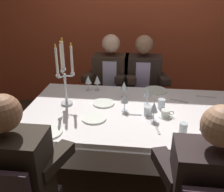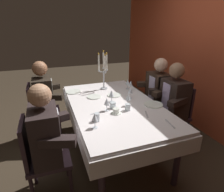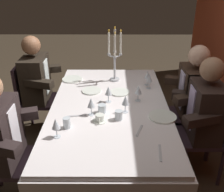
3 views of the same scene
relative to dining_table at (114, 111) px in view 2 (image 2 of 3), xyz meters
name	(u,v)px [view 2 (image 2 of 3)]	position (x,y,z in m)	size (l,w,h in m)	color
ground_plane	(114,149)	(0.00, 0.00, -0.62)	(12.00, 12.00, 0.00)	#392E21
back_wall	(218,51)	(0.00, 1.66, 0.73)	(6.00, 0.12, 2.70)	#BC4A2C
dining_table	(114,111)	(0.00, 0.00, 0.00)	(1.94, 1.14, 0.74)	white
candelabra	(104,72)	(-0.61, 0.05, 0.40)	(0.15, 0.17, 0.62)	silver
dinner_plate_0	(114,95)	(-0.27, 0.10, 0.13)	(0.20, 0.20, 0.01)	white
dinner_plate_1	(94,97)	(-0.31, -0.19, 0.13)	(0.21, 0.21, 0.01)	white
dinner_plate_2	(153,104)	(0.22, 0.46, 0.13)	(0.24, 0.24, 0.01)	white
dinner_plate_3	(73,92)	(-0.62, -0.44, 0.13)	(0.23, 0.23, 0.01)	white
wine_glass_0	(128,82)	(-0.48, 0.41, 0.23)	(0.07, 0.07, 0.16)	silver
wine_glass_1	(95,118)	(0.52, -0.40, 0.23)	(0.07, 0.07, 0.16)	silver
wine_glass_2	(111,94)	(-0.07, -0.01, 0.23)	(0.07, 0.07, 0.16)	silver
wine_glass_3	(128,97)	(0.13, 0.14, 0.24)	(0.07, 0.07, 0.16)	silver
wine_glass_4	(131,84)	(-0.38, 0.42, 0.24)	(0.07, 0.07, 0.16)	silver
wine_glass_5	(130,91)	(-0.09, 0.28, 0.23)	(0.07, 0.07, 0.16)	silver
wine_glass_6	(107,102)	(0.18, -0.16, 0.24)	(0.07, 0.07, 0.16)	silver
water_tumbler_0	(113,105)	(0.14, -0.07, 0.16)	(0.07, 0.07, 0.08)	silver
water_tumbler_1	(128,107)	(0.26, 0.08, 0.16)	(0.07, 0.07, 0.08)	silver
water_tumbler_2	(97,117)	(0.39, -0.34, 0.16)	(0.06, 0.06, 0.09)	silver
coffee_cup_0	(116,111)	(0.28, -0.08, 0.15)	(0.13, 0.12, 0.06)	white
spoon_0	(108,104)	(0.00, -0.09, 0.12)	(0.17, 0.02, 0.01)	#B7B7BC
spoon_1	(97,113)	(0.20, -0.29, 0.12)	(0.17, 0.02, 0.01)	#B7B7BC
knife_2	(170,124)	(0.72, 0.37, 0.12)	(0.19, 0.02, 0.01)	#B7B7BC
fork_3	(147,114)	(0.44, 0.24, 0.12)	(0.17, 0.02, 0.01)	#B7B7BC
seated_diner_0	(43,95)	(-0.67, -0.89, 0.11)	(0.63, 0.48, 1.24)	#33232C
seated_diner_1	(159,89)	(-0.30, 0.89, 0.11)	(0.63, 0.48, 1.24)	#33232C
seated_diner_2	(174,98)	(0.09, 0.89, 0.11)	(0.63, 0.48, 1.24)	#33232C
seated_diner_3	(45,134)	(0.46, -0.89, 0.11)	(0.63, 0.48, 1.24)	#33232C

